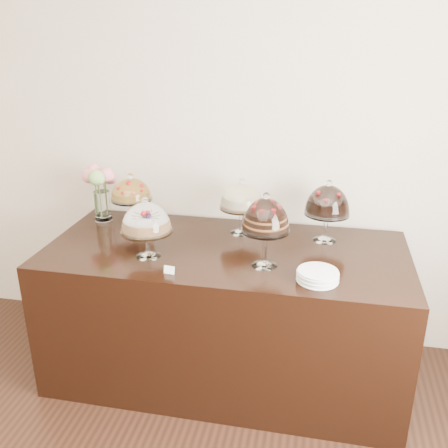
% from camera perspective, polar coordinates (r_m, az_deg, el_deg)
% --- Properties ---
extents(wall_back, '(5.00, 0.04, 3.00)m').
position_cam_1_polar(wall_back, '(3.46, -3.57, 10.53)').
color(wall_back, beige).
rests_on(wall_back, ground).
extents(display_counter, '(2.20, 1.00, 0.90)m').
position_cam_1_polar(display_counter, '(3.26, 0.18, -10.02)').
color(display_counter, black).
rests_on(display_counter, ground).
extents(cake_stand_sugar_sponge, '(0.30, 0.30, 0.37)m').
position_cam_1_polar(cake_stand_sugar_sponge, '(2.90, -8.90, 0.40)').
color(cake_stand_sugar_sponge, white).
rests_on(cake_stand_sugar_sponge, display_counter).
extents(cake_stand_choco_layer, '(0.27, 0.27, 0.44)m').
position_cam_1_polar(cake_stand_choco_layer, '(2.74, 4.79, 0.68)').
color(cake_stand_choco_layer, white).
rests_on(cake_stand_choco_layer, display_counter).
extents(cake_stand_cheesecake, '(0.29, 0.29, 0.37)m').
position_cam_1_polar(cake_stand_cheesecake, '(3.20, 2.03, 2.96)').
color(cake_stand_cheesecake, white).
rests_on(cake_stand_cheesecake, display_counter).
extents(cake_stand_dark_choco, '(0.28, 0.28, 0.40)m').
position_cam_1_polar(cake_stand_dark_choco, '(3.14, 11.75, 2.40)').
color(cake_stand_dark_choco, white).
rests_on(cake_stand_dark_choco, display_counter).
extents(cake_stand_fruit_tart, '(0.28, 0.28, 0.36)m').
position_cam_1_polar(cake_stand_fruit_tart, '(3.39, -10.57, 3.64)').
color(cake_stand_fruit_tart, white).
rests_on(cake_stand_fruit_tart, display_counter).
extents(flower_vase, '(0.21, 0.30, 0.39)m').
position_cam_1_polar(flower_vase, '(3.53, -13.95, 4.22)').
color(flower_vase, white).
rests_on(flower_vase, display_counter).
extents(plate_stack, '(0.22, 0.22, 0.06)m').
position_cam_1_polar(plate_stack, '(2.70, 10.65, -5.85)').
color(plate_stack, white).
rests_on(plate_stack, display_counter).
extents(price_card_left, '(0.06, 0.02, 0.04)m').
position_cam_1_polar(price_card_left, '(2.76, -6.29, -5.23)').
color(price_card_left, white).
rests_on(price_card_left, display_counter).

